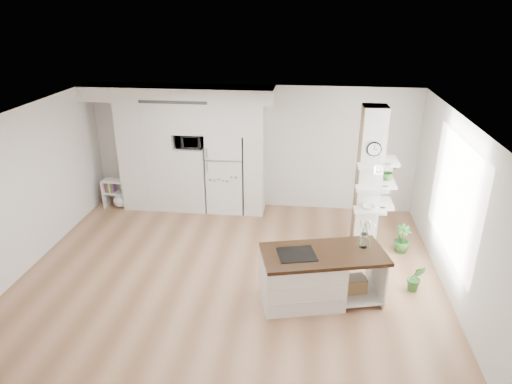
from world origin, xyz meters
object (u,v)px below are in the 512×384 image
refrigerator (226,172)px  floor_plant_a (416,278)px  bookshelf (118,195)px  kitchen_island (309,276)px

refrigerator → floor_plant_a: refrigerator is taller
bookshelf → kitchen_island: bearing=-33.8°
refrigerator → bookshelf: refrigerator is taller
refrigerator → bookshelf: (-2.45, -0.18, -0.59)m
kitchen_island → floor_plant_a: (1.68, 0.44, -0.19)m
kitchen_island → bookshelf: 5.24m
refrigerator → bookshelf: size_ratio=2.72×
refrigerator → kitchen_island: refrigerator is taller
refrigerator → floor_plant_a: 4.51m
refrigerator → kitchen_island: (1.84, -3.18, -0.44)m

